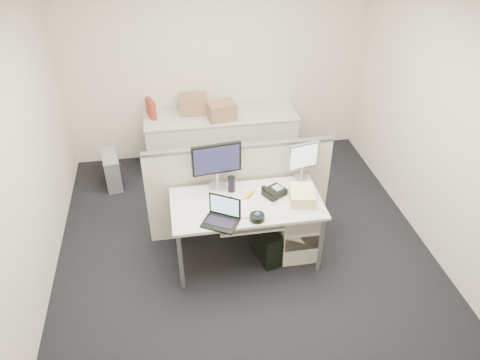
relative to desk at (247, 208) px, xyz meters
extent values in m
cube|color=black|center=(0.00, 0.00, -0.67)|extent=(4.00, 4.50, 0.01)
cube|color=beige|center=(0.00, 2.25, 0.69)|extent=(4.00, 0.02, 2.70)
cube|color=beige|center=(-2.00, 0.00, 0.69)|extent=(0.02, 4.50, 2.70)
cube|color=beige|center=(2.00, 0.00, 0.69)|extent=(0.02, 4.50, 2.70)
cube|color=silver|center=(0.00, 0.00, 0.05)|extent=(1.50, 0.75, 0.03)
cylinder|color=slate|center=(-0.70, -0.33, -0.31)|extent=(0.04, 0.04, 0.70)
cylinder|color=slate|center=(-0.70, 0.33, -0.31)|extent=(0.04, 0.04, 0.70)
cylinder|color=slate|center=(0.70, -0.33, -0.31)|extent=(0.04, 0.04, 0.70)
cylinder|color=slate|center=(0.70, 0.33, -0.31)|extent=(0.04, 0.04, 0.70)
cube|color=silver|center=(0.00, -0.18, -0.04)|extent=(0.62, 0.32, 0.02)
cube|color=beige|center=(0.55, 0.05, -0.34)|extent=(0.40, 0.55, 0.65)
cube|color=beige|center=(0.00, 0.45, -0.11)|extent=(2.00, 0.06, 1.10)
cube|color=beige|center=(0.00, 1.93, -0.30)|extent=(2.00, 0.60, 0.72)
cube|color=black|center=(-0.25, 0.32, 0.32)|extent=(0.52, 0.25, 0.51)
cube|color=#B7B7BC|center=(0.65, 0.32, 0.27)|extent=(0.37, 0.24, 0.42)
cube|color=black|center=(-0.30, -0.28, 0.19)|extent=(0.40, 0.37, 0.24)
cylinder|color=black|center=(0.05, -0.28, 0.09)|extent=(0.19, 0.19, 0.06)
cube|color=black|center=(0.30, 0.08, 0.10)|extent=(0.27, 0.25, 0.07)
cube|color=silver|center=(-0.12, -0.08, 0.07)|extent=(0.27, 0.33, 0.01)
cube|color=#FED34A|center=(-0.01, -0.18, 0.07)|extent=(0.09, 0.09, 0.01)
cylinder|color=black|center=(-0.12, 0.22, 0.14)|extent=(0.08, 0.08, 0.16)
ellipsoid|color=gold|center=(0.04, 0.10, 0.09)|extent=(0.17, 0.18, 0.04)
cube|color=black|center=(-0.15, 0.05, 0.07)|extent=(0.07, 0.11, 0.01)
cube|color=#D7C881|center=(0.55, -0.05, 0.12)|extent=(0.29, 0.34, 0.11)
cube|color=black|center=(-0.05, -0.14, -0.02)|extent=(0.46, 0.19, 0.03)
cube|color=black|center=(0.20, -0.05, -0.48)|extent=(0.25, 0.43, 0.38)
cube|color=black|center=(-1.45, 1.63, -0.48)|extent=(0.25, 0.43, 0.38)
cube|color=#B7B7BC|center=(-1.47, 1.63, -0.45)|extent=(0.26, 0.49, 0.44)
cube|color=#886949|center=(-0.35, 2.05, 0.19)|extent=(0.37, 0.29, 0.27)
cube|color=#886949|center=(0.00, 1.81, 0.18)|extent=(0.38, 0.31, 0.25)
cube|color=maroon|center=(-0.90, 2.03, 0.18)|extent=(0.14, 0.27, 0.25)
camera|label=1|loc=(-0.68, -3.62, 2.88)|focal=35.00mm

